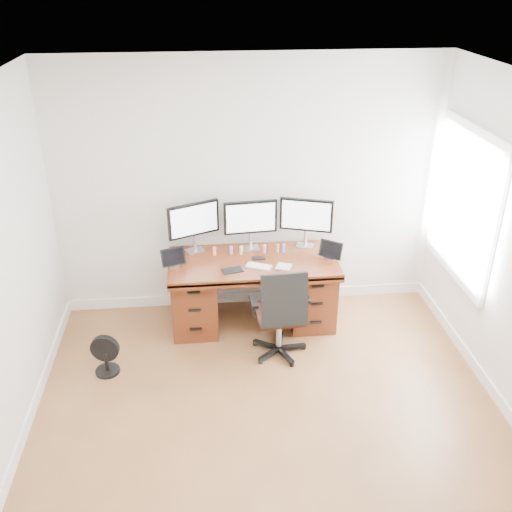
{
  "coord_description": "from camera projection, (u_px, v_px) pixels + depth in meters",
  "views": [
    {
      "loc": [
        -0.48,
        -3.27,
        3.42
      ],
      "look_at": [
        0.0,
        1.5,
        0.95
      ],
      "focal_mm": 40.0,
      "sensor_mm": 36.0,
      "label": 1
    }
  ],
  "objects": [
    {
      "name": "figurine_yellow",
      "position": [
        241.0,
        249.0,
        5.85
      ],
      "size": [
        0.04,
        0.04,
        0.1
      ],
      "color": "#DEBC6F",
      "rests_on": "desk"
    },
    {
      "name": "figurine_pink",
      "position": [
        265.0,
        248.0,
        5.87
      ],
      "size": [
        0.04,
        0.04,
        0.1
      ],
      "color": "pink",
      "rests_on": "desk"
    },
    {
      "name": "figurine_purple",
      "position": [
        231.0,
        250.0,
        5.84
      ],
      "size": [
        0.04,
        0.04,
        0.1
      ],
      "color": "#A26DE2",
      "rests_on": "desk"
    },
    {
      "name": "figurine_brown",
      "position": [
        277.0,
        248.0,
        5.88
      ],
      "size": [
        0.04,
        0.04,
        0.1
      ],
      "color": "olive",
      "rests_on": "desk"
    },
    {
      "name": "ground",
      "position": [
        275.0,
        449.0,
        4.5
      ],
      "size": [
        4.5,
        4.5,
        0.0
      ],
      "primitive_type": "plane",
      "color": "brown",
      "rests_on": "ground"
    },
    {
      "name": "monitor_left",
      "position": [
        194.0,
        221.0,
        5.78
      ],
      "size": [
        0.52,
        0.25,
        0.53
      ],
      "rotation": [
        0.0,
        0.0,
        0.41
      ],
      "color": "silver",
      "rests_on": "desk"
    },
    {
      "name": "trackpad",
      "position": [
        284.0,
        267.0,
        5.62
      ],
      "size": [
        0.18,
        0.18,
        0.01
      ],
      "primitive_type": "cube",
      "rotation": [
        0.0,
        0.0,
        -0.38
      ],
      "color": "silver",
      "rests_on": "desk"
    },
    {
      "name": "back_wall",
      "position": [
        249.0,
        189.0,
        5.88
      ],
      "size": [
        4.0,
        0.1,
        2.7
      ],
      "primitive_type": "cube",
      "color": "silver",
      "rests_on": "ground"
    },
    {
      "name": "monitor_center",
      "position": [
        250.0,
        219.0,
        5.84
      ],
      "size": [
        0.55,
        0.15,
        0.53
      ],
      "rotation": [
        0.0,
        0.0,
        0.08
      ],
      "color": "silver",
      "rests_on": "desk"
    },
    {
      "name": "monitor_right",
      "position": [
        306.0,
        217.0,
        5.89
      ],
      "size": [
        0.53,
        0.2,
        0.53
      ],
      "rotation": [
        0.0,
        0.0,
        -0.32
      ],
      "color": "silver",
      "rests_on": "desk"
    },
    {
      "name": "figurine_orange",
      "position": [
        215.0,
        251.0,
        5.83
      ],
      "size": [
        0.04,
        0.04,
        0.1
      ],
      "color": "#FE834F",
      "rests_on": "desk"
    },
    {
      "name": "keyboard",
      "position": [
        259.0,
        266.0,
        5.62
      ],
      "size": [
        0.27,
        0.2,
        0.01
      ],
      "primitive_type": "cube",
      "rotation": [
        0.0,
        0.0,
        -0.43
      ],
      "color": "white",
      "rests_on": "desk"
    },
    {
      "name": "tablet_left",
      "position": [
        173.0,
        259.0,
        5.6
      ],
      "size": [
        0.25,
        0.14,
        0.19
      ],
      "rotation": [
        0.0,
        0.0,
        0.33
      ],
      "color": "silver",
      "rests_on": "desk"
    },
    {
      "name": "phone",
      "position": [
        258.0,
        258.0,
        5.78
      ],
      "size": [
        0.14,
        0.07,
        0.01
      ],
      "primitive_type": "cube",
      "rotation": [
        0.0,
        0.0,
        0.02
      ],
      "color": "black",
      "rests_on": "desk"
    },
    {
      "name": "floor_fan",
      "position": [
        106.0,
        356.0,
        5.26
      ],
      "size": [
        0.27,
        0.23,
        0.39
      ],
      "rotation": [
        0.0,
        0.0,
        -0.16
      ],
      "color": "black",
      "rests_on": "ground"
    },
    {
      "name": "office_chair",
      "position": [
        280.0,
        327.0,
        5.44
      ],
      "size": [
        0.57,
        0.55,
        0.97
      ],
      "rotation": [
        0.0,
        0.0,
        0.07
      ],
      "color": "black",
      "rests_on": "ground"
    },
    {
      "name": "figurine_blue",
      "position": [
        284.0,
        247.0,
        5.89
      ],
      "size": [
        0.04,
        0.04,
        0.1
      ],
      "color": "#6679E5",
      "rests_on": "desk"
    },
    {
      "name": "drawing_tablet",
      "position": [
        233.0,
        270.0,
        5.55
      ],
      "size": [
        0.22,
        0.17,
        0.01
      ],
      "primitive_type": "cube",
      "rotation": [
        0.0,
        0.0,
        0.24
      ],
      "color": "black",
      "rests_on": "desk"
    },
    {
      "name": "desk",
      "position": [
        253.0,
        288.0,
        5.94
      ],
      "size": [
        1.7,
        0.8,
        0.75
      ],
      "color": "#592511",
      "rests_on": "ground"
    },
    {
      "name": "tablet_right",
      "position": [
        331.0,
        251.0,
        5.74
      ],
      "size": [
        0.23,
        0.19,
        0.19
      ],
      "rotation": [
        0.0,
        0.0,
        -0.62
      ],
      "color": "silver",
      "rests_on": "desk"
    }
  ]
}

